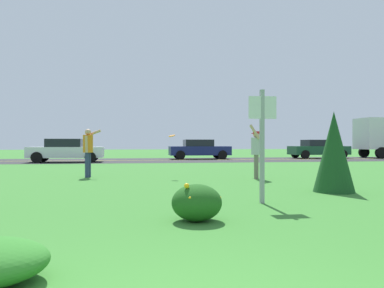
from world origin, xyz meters
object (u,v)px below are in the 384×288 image
object	(u,v)px
frisbee_orange	(172,136)
car_dark_green_rightmost	(318,149)
person_thrower_orange_shirt	(88,148)
sign_post_by_roadside	(262,134)
car_navy_center_right	(199,149)
car_white_center_left	(66,150)
person_catcher_red_cap_gray_shirt	(256,150)

from	to	relation	value
frisbee_orange	car_dark_green_rightmost	distance (m)	20.18
car_dark_green_rightmost	person_thrower_orange_shirt	bearing A→B (deg)	-137.78
sign_post_by_roadside	person_thrower_orange_shirt	xyz separation A→B (m)	(-4.01, 6.45, -0.35)
person_thrower_orange_shirt	car_navy_center_right	world-z (taller)	person_thrower_orange_shirt
person_thrower_orange_shirt	car_navy_center_right	xyz separation A→B (m)	(6.51, 14.56, -0.26)
sign_post_by_roadside	car_white_center_left	size ratio (longest dim) A/B	0.49
person_thrower_orange_shirt	frisbee_orange	xyz separation A→B (m)	(2.84, -0.68, 0.42)
car_white_center_left	sign_post_by_roadside	bearing A→B (deg)	-69.59
person_thrower_orange_shirt	car_white_center_left	bearing A→B (deg)	102.84
sign_post_by_roadside	car_dark_green_rightmost	bearing A→B (deg)	60.18
car_navy_center_right	frisbee_orange	bearing A→B (deg)	-103.54
car_navy_center_right	car_dark_green_rightmost	distance (m)	9.54
sign_post_by_roadside	car_dark_green_rightmost	size ratio (longest dim) A/B	0.49
person_thrower_orange_shirt	car_dark_green_rightmost	size ratio (longest dim) A/B	0.37
frisbee_orange	car_white_center_left	distance (m)	13.00
frisbee_orange	car_navy_center_right	xyz separation A→B (m)	(3.67, 15.25, -0.69)
person_thrower_orange_shirt	person_catcher_red_cap_gray_shirt	distance (m)	5.75
car_navy_center_right	person_thrower_orange_shirt	bearing A→B (deg)	-114.09
sign_post_by_roadside	frisbee_orange	size ratio (longest dim) A/B	9.37
person_thrower_orange_shirt	car_white_center_left	world-z (taller)	person_thrower_orange_shirt
sign_post_by_roadside	person_thrower_orange_shirt	distance (m)	7.60
car_navy_center_right	car_dark_green_rightmost	xyz separation A→B (m)	(9.54, 0.00, 0.00)
person_thrower_orange_shirt	frisbee_orange	world-z (taller)	person_thrower_orange_shirt
person_catcher_red_cap_gray_shirt	frisbee_orange	distance (m)	2.86
person_thrower_orange_shirt	frisbee_orange	distance (m)	2.95
sign_post_by_roadside	car_white_center_left	bearing A→B (deg)	110.41
car_dark_green_rightmost	frisbee_orange	bearing A→B (deg)	-130.90
frisbee_orange	car_navy_center_right	bearing A→B (deg)	76.46
frisbee_orange	car_white_center_left	world-z (taller)	frisbee_orange
person_thrower_orange_shirt	person_catcher_red_cap_gray_shirt	size ratio (longest dim) A/B	0.93
person_catcher_red_cap_gray_shirt	car_navy_center_right	distance (m)	16.09
car_white_center_left	frisbee_orange	bearing A→B (deg)	-65.53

